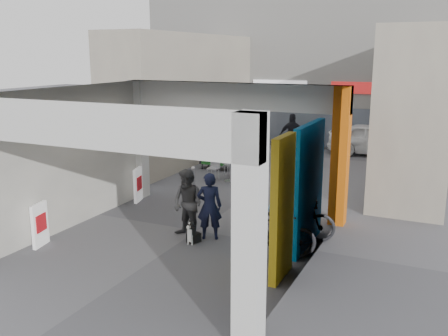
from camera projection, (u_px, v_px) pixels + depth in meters
The scene contains 21 objects.
ground at pixel (197, 231), 12.27m from camera, with size 90.00×90.00×0.00m, color #57575C.
arcade_canopy at pixel (200, 146), 10.80m from camera, with size 6.40×6.45×6.40m.
far_building at pixel (334, 59), 23.73m from camera, with size 18.00×4.08×8.00m.
plaza_bldg_left at pixel (185, 98), 20.18m from camera, with size 2.00×9.00×5.00m, color #A19A86.
plaza_bldg_right at pixel (423, 108), 16.48m from camera, with size 2.00×9.00×5.00m, color #A19A86.
bollard_left at pixel (193, 182), 15.07m from camera, with size 0.09×0.09×0.91m, color #94979C.
bollard_center at pixel (236, 190), 14.37m from camera, with size 0.09×0.09×0.85m, color #94979C.
bollard_right at pixel (289, 196), 13.64m from camera, with size 0.09×0.09×0.88m, color #94979C.
advert_board_near at pixel (40, 225), 11.21m from camera, with size 0.20×0.55×1.00m.
advert_board_far at pixel (138, 185), 14.61m from camera, with size 0.21×0.55×1.00m.
cafe_set at pixel (231, 171), 17.26m from camera, with size 1.38×1.11×0.83m.
produce_stand at pixel (217, 161), 18.76m from camera, with size 1.19×0.65×0.78m.
crate_stack at pixel (315, 159), 19.29m from camera, with size 0.46×0.37×0.56m.
border_collie at pixel (192, 234), 11.42m from camera, with size 0.21×0.42×0.58m.
man_with_dog at pixel (209, 206), 11.59m from camera, with size 0.58×0.38×1.60m, color black.
man_back_turned at pixel (188, 204), 11.68m from camera, with size 0.80×0.62×1.64m, color #3E3E41.
man_elderly at pixel (286, 199), 11.94m from camera, with size 0.85×0.55×1.73m, color #6190BD.
man_crates at pixel (292, 136), 20.58m from camera, with size 1.09×0.45×1.85m, color black.
bicycle_front at pixel (292, 219), 11.57m from camera, with size 0.69×1.98×1.04m, color black.
bicycle_rear at pixel (276, 235), 10.52m from camera, with size 0.49×1.75×1.05m, color black.
white_van at pixel (376, 139), 21.23m from camera, with size 1.61×4.00×1.36m, color white.
Camera 1 is at (5.50, -10.24, 4.27)m, focal length 40.00 mm.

